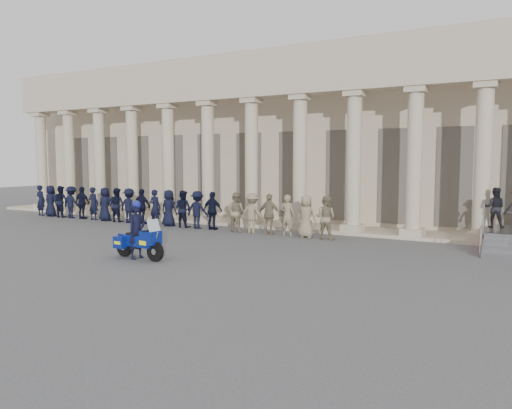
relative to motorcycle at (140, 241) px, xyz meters
The scene contains 5 objects.
ground 1.16m from the motorcycle, 58.58° to the left, with size 90.00×90.00×0.00m, color #4D4D50.
building 16.09m from the motorcycle, 88.09° to the left, with size 40.00×12.50×9.00m.
officer_rank 8.61m from the motorcycle, 126.00° to the left, with size 18.76×0.69×1.82m.
motorcycle is the anchor object (origin of this frame).
rider 0.39m from the motorcycle, behind, with size 0.51×0.72×1.97m.
Camera 1 is at (10.95, -13.29, 3.32)m, focal length 35.00 mm.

